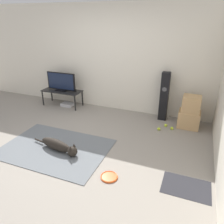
{
  "coord_description": "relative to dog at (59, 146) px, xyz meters",
  "views": [
    {
      "loc": [
        2.09,
        -2.93,
        2.23
      ],
      "look_at": [
        0.59,
        0.85,
        0.45
      ],
      "focal_mm": 35.0,
      "sensor_mm": 36.0,
      "label": 1
    }
  ],
  "objects": [
    {
      "name": "area_rug",
      "position": [
        -0.12,
        0.05,
        -0.11
      ],
      "size": [
        1.93,
        1.35,
        0.01
      ],
      "color": "slate",
      "rests_on": "ground_plane"
    },
    {
      "name": "tennis_ball_near_speaker",
      "position": [
        1.78,
        1.59,
        -0.08
      ],
      "size": [
        0.07,
        0.07,
        0.07
      ],
      "color": "#C6E033",
      "rests_on": "ground_plane"
    },
    {
      "name": "tennis_ball_loose_on_carpet",
      "position": [
        1.52,
        1.45,
        -0.08
      ],
      "size": [
        0.07,
        0.07,
        0.07
      ],
      "color": "#C6E033",
      "rests_on": "ground_plane"
    },
    {
      "name": "ground_plane",
      "position": [
        0.03,
        0.18,
        -0.11
      ],
      "size": [
        12.0,
        12.0,
        0.0
      ],
      "primitive_type": "plane",
      "color": "gray"
    },
    {
      "name": "dog",
      "position": [
        0.0,
        0.0,
        0.0
      ],
      "size": [
        1.03,
        0.3,
        0.23
      ],
      "color": "black",
      "rests_on": "area_rug"
    },
    {
      "name": "frisbee",
      "position": [
        1.11,
        -0.32,
        -0.1
      ],
      "size": [
        0.26,
        0.26,
        0.03
      ],
      "color": "#DB511E",
      "rests_on": "ground_plane"
    },
    {
      "name": "door_mat",
      "position": [
        2.21,
        -0.1,
        -0.11
      ],
      "size": [
        0.67,
        0.48,
        0.01
      ],
      "color": "#28282D",
      "rests_on": "ground_plane"
    },
    {
      "name": "tv",
      "position": [
        -1.18,
        1.93,
        0.55
      ],
      "size": [
        0.82,
        0.2,
        0.48
      ],
      "color": "black",
      "rests_on": "tv_stand"
    },
    {
      "name": "game_console",
      "position": [
        -1.04,
        1.92,
        -0.07
      ],
      "size": [
        0.32,
        0.22,
        0.09
      ],
      "color": "#B7B7BC",
      "rests_on": "ground_plane"
    },
    {
      "name": "wall_back",
      "position": [
        0.03,
        2.28,
        1.16
      ],
      "size": [
        8.0,
        0.06,
        2.55
      ],
      "color": "silver",
      "rests_on": "ground_plane"
    },
    {
      "name": "cardboard_box_upper",
      "position": [
        2.09,
        1.84,
        0.43
      ],
      "size": [
        0.37,
        0.31,
        0.35
      ],
      "color": "tan",
      "rests_on": "cardboard_box_lower"
    },
    {
      "name": "floor_speaker",
      "position": [
        1.49,
        2.06,
        0.45
      ],
      "size": [
        0.18,
        0.19,
        1.12
      ],
      "color": "black",
      "rests_on": "ground_plane"
    },
    {
      "name": "tennis_ball_by_boxes",
      "position": [
        1.63,
        1.68,
        -0.08
      ],
      "size": [
        0.07,
        0.07,
        0.07
      ],
      "color": "#C6E033",
      "rests_on": "ground_plane"
    },
    {
      "name": "tv_stand",
      "position": [
        -1.18,
        1.92,
        0.27
      ],
      "size": [
        1.06,
        0.45,
        0.43
      ],
      "color": "black",
      "rests_on": "ground_plane"
    },
    {
      "name": "cardboard_box_lower",
      "position": [
        2.09,
        1.86,
        0.07
      ],
      "size": [
        0.45,
        0.38,
        0.37
      ],
      "color": "tan",
      "rests_on": "ground_plane"
    }
  ]
}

